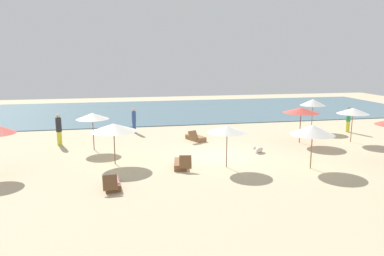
% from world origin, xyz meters
% --- Properties ---
extents(ground_plane, '(60.00, 60.00, 0.00)m').
position_xyz_m(ground_plane, '(0.00, 0.00, 0.00)').
color(ground_plane, beige).
extents(ocean_water, '(48.00, 16.00, 0.06)m').
position_xyz_m(ocean_water, '(0.00, 17.00, 0.03)').
color(ocean_water, slate).
rests_on(ocean_water, ground_plane).
extents(umbrella_0, '(2.29, 2.29, 2.04)m').
position_xyz_m(umbrella_0, '(-5.37, -0.51, 1.85)').
color(umbrella_0, brown).
rests_on(umbrella_0, ground_plane).
extents(umbrella_1, '(1.89, 1.89, 2.04)m').
position_xyz_m(umbrella_1, '(-0.07, -2.18, 1.88)').
color(umbrella_1, brown).
rests_on(umbrella_1, ground_plane).
extents(umbrella_2, '(1.77, 1.77, 2.28)m').
position_xyz_m(umbrella_2, '(8.52, 5.28, 2.05)').
color(umbrella_2, brown).
rests_on(umbrella_2, ground_plane).
extents(umbrella_3, '(2.06, 2.06, 2.12)m').
position_xyz_m(umbrella_3, '(3.83, -3.15, 1.88)').
color(umbrella_3, olive).
rests_on(umbrella_3, ground_plane).
extents(umbrella_4, '(2.18, 2.18, 2.21)m').
position_xyz_m(umbrella_4, '(5.85, 1.90, 2.04)').
color(umbrella_4, brown).
rests_on(umbrella_4, ground_plane).
extents(umbrella_5, '(1.84, 1.84, 2.13)m').
position_xyz_m(umbrella_5, '(-6.56, 2.64, 1.95)').
color(umbrella_5, brown).
rests_on(umbrella_5, ground_plane).
extents(umbrella_6, '(1.92, 1.92, 2.16)m').
position_xyz_m(umbrella_6, '(9.11, 1.48, 1.97)').
color(umbrella_6, brown).
rests_on(umbrella_6, ground_plane).
extents(lounger_0, '(1.21, 1.75, 0.73)m').
position_xyz_m(lounger_0, '(-0.34, 3.83, 0.17)').
color(lounger_0, olive).
rests_on(lounger_0, ground_plane).
extents(lounger_2, '(0.72, 1.74, 0.68)m').
position_xyz_m(lounger_2, '(-5.49, -3.98, 0.18)').
color(lounger_2, brown).
rests_on(lounger_2, ground_plane).
extents(lounger_3, '(0.86, 1.73, 0.72)m').
position_xyz_m(lounger_3, '(-2.24, -1.77, 0.17)').
color(lounger_3, brown).
rests_on(lounger_3, ground_plane).
extents(person_0, '(0.41, 0.41, 1.71)m').
position_xyz_m(person_0, '(-4.06, 7.12, 0.88)').
color(person_0, '#2D4C8C').
rests_on(person_0, ground_plane).
extents(person_1, '(0.44, 0.44, 1.88)m').
position_xyz_m(person_1, '(-8.67, 4.27, 0.96)').
color(person_1, yellow).
rests_on(person_1, ground_plane).
extents(person_2, '(0.31, 0.31, 1.77)m').
position_xyz_m(person_2, '(10.77, 4.31, 0.91)').
color(person_2, yellow).
rests_on(person_2, ground_plane).
extents(dog, '(0.67, 0.62, 0.33)m').
position_xyz_m(dog, '(2.47, 0.10, 0.17)').
color(dog, silver).
rests_on(dog, ground_plane).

